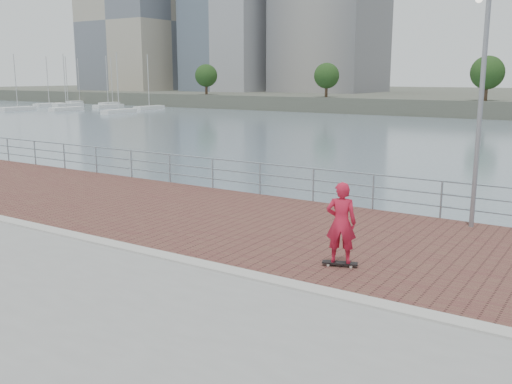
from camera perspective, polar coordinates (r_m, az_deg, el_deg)
The scene contains 8 objects.
water at distance 13.25m, azimuth -4.90°, elevation -15.63°, with size 400.00×400.00×0.00m, color slate.
brick_lane at distance 15.32m, azimuth 3.27°, elevation -3.72°, with size 40.00×6.80×0.02m, color brown.
curb at distance 12.46m, azimuth -5.07°, elevation -7.29°, with size 40.00×0.40×0.06m, color #B7B5AD.
guardrail at distance 18.13m, azimuth 8.66°, elevation 0.78°, with size 39.06×0.06×1.13m.
street_lamp at distance 15.62m, azimuth 21.55°, elevation 12.88°, with size 0.47×1.38×6.50m.
skateboard at distance 12.49m, azimuth 8.39°, elevation -7.04°, with size 0.78×0.44×0.09m.
skateboarder at distance 12.23m, azimuth 8.51°, elevation -3.05°, with size 0.64×0.42×1.76m, color red.
marina at distance 113.87m, azimuth -17.64°, elevation 8.24°, with size 33.75×28.92×9.65m.
Camera 1 is at (7.32, -9.24, 4.05)m, focal length 40.00 mm.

